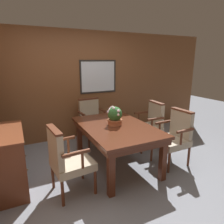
{
  "coord_description": "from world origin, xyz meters",
  "views": [
    {
      "loc": [
        -1.29,
        -2.57,
        1.8
      ],
      "look_at": [
        0.16,
        0.43,
        0.93
      ],
      "focal_mm": 32.0,
      "sensor_mm": 36.0,
      "label": 1
    }
  ],
  "objects_px": {
    "chair_head_far": "(92,119)",
    "potted_plant": "(115,116)",
    "dining_table": "(116,131)",
    "chair_right_far": "(150,123)",
    "chair_left_near": "(67,158)",
    "chair_right_near": "(175,135)",
    "sideboard_cabinet": "(8,160)"
  },
  "relations": [
    {
      "from": "chair_left_near",
      "to": "chair_right_far",
      "type": "bearing_deg",
      "value": -74.01
    },
    {
      "from": "chair_left_near",
      "to": "chair_right_far",
      "type": "relative_size",
      "value": 1.0
    },
    {
      "from": "chair_right_near",
      "to": "potted_plant",
      "type": "relative_size",
      "value": 2.99
    },
    {
      "from": "dining_table",
      "to": "chair_right_far",
      "type": "distance_m",
      "value": 1.05
    },
    {
      "from": "chair_left_near",
      "to": "potted_plant",
      "type": "bearing_deg",
      "value": -70.22
    },
    {
      "from": "chair_head_far",
      "to": "chair_right_far",
      "type": "relative_size",
      "value": 1.0
    },
    {
      "from": "chair_head_far",
      "to": "chair_right_far",
      "type": "distance_m",
      "value": 1.28
    },
    {
      "from": "dining_table",
      "to": "chair_right_near",
      "type": "xyz_separation_m",
      "value": [
        0.96,
        -0.38,
        -0.11
      ]
    },
    {
      "from": "dining_table",
      "to": "potted_plant",
      "type": "distance_m",
      "value": 0.26
    },
    {
      "from": "chair_right_near",
      "to": "chair_head_far",
      "type": "relative_size",
      "value": 1.0
    },
    {
      "from": "chair_head_far",
      "to": "potted_plant",
      "type": "height_order",
      "value": "potted_plant"
    },
    {
      "from": "chair_right_far",
      "to": "potted_plant",
      "type": "height_order",
      "value": "potted_plant"
    },
    {
      "from": "dining_table",
      "to": "chair_head_far",
      "type": "distance_m",
      "value": 1.21
    },
    {
      "from": "dining_table",
      "to": "chair_head_far",
      "type": "xyz_separation_m",
      "value": [
        0.0,
        1.2,
        -0.11
      ]
    },
    {
      "from": "chair_left_near",
      "to": "chair_head_far",
      "type": "distance_m",
      "value": 1.86
    },
    {
      "from": "chair_right_near",
      "to": "sideboard_cabinet",
      "type": "height_order",
      "value": "chair_right_near"
    },
    {
      "from": "chair_right_far",
      "to": "potted_plant",
      "type": "xyz_separation_m",
      "value": [
        -0.97,
        -0.31,
        0.36
      ]
    },
    {
      "from": "chair_right_near",
      "to": "dining_table",
      "type": "bearing_deg",
      "value": -113.29
    },
    {
      "from": "dining_table",
      "to": "chair_right_near",
      "type": "relative_size",
      "value": 1.7
    },
    {
      "from": "chair_left_near",
      "to": "potted_plant",
      "type": "relative_size",
      "value": 2.99
    },
    {
      "from": "dining_table",
      "to": "chair_left_near",
      "type": "bearing_deg",
      "value": -156.98
    },
    {
      "from": "chair_left_near",
      "to": "potted_plant",
      "type": "height_order",
      "value": "potted_plant"
    },
    {
      "from": "sideboard_cabinet",
      "to": "dining_table",
      "type": "bearing_deg",
      "value": -3.96
    },
    {
      "from": "chair_left_near",
      "to": "chair_right_far",
      "type": "height_order",
      "value": "same"
    },
    {
      "from": "dining_table",
      "to": "chair_right_near",
      "type": "height_order",
      "value": "chair_right_near"
    },
    {
      "from": "sideboard_cabinet",
      "to": "potted_plant",
      "type": "bearing_deg",
      "value": -2.23
    },
    {
      "from": "chair_head_far",
      "to": "potted_plant",
      "type": "bearing_deg",
      "value": -95.18
    },
    {
      "from": "chair_right_near",
      "to": "sideboard_cabinet",
      "type": "distance_m",
      "value": 2.67
    },
    {
      "from": "potted_plant",
      "to": "sideboard_cabinet",
      "type": "bearing_deg",
      "value": 177.77
    },
    {
      "from": "dining_table",
      "to": "chair_right_far",
      "type": "height_order",
      "value": "chair_right_far"
    },
    {
      "from": "chair_right_far",
      "to": "chair_right_near",
      "type": "bearing_deg",
      "value": 2.82
    },
    {
      "from": "dining_table",
      "to": "chair_head_far",
      "type": "relative_size",
      "value": 1.7
    }
  ]
}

